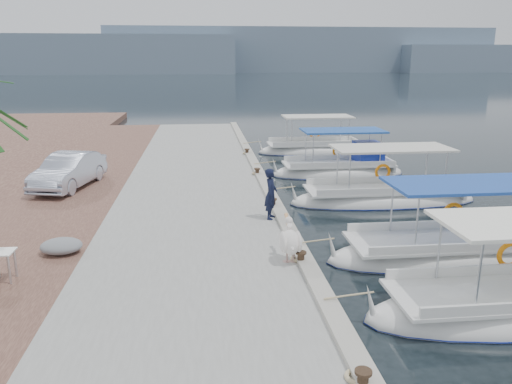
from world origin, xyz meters
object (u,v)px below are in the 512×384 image
Objects in this scene: fishing_caique_d at (340,171)px; fishing_caique_c at (383,199)px; fisherman at (271,194)px; parked_car at (69,171)px; fishing_caique_e at (314,151)px; pelican at (290,241)px; fishing_caique_b at (459,254)px.

fishing_caique_c is at bearing -85.37° from fishing_caique_d.
fisherman reaches higher than parked_car.
pelican is at bearing -104.59° from fishing_caique_e.
fishing_caique_e is (-0.37, 11.02, 0.00)m from fishing_caique_c.
fishing_caique_c is at bearing -88.10° from fishing_caique_e.
parked_car reaches higher than pelican.
fishing_caique_c is at bearing 53.39° from pelican.
fishing_caique_b is 5.55× the size of pelican.
fishing_caique_b is 1.03× the size of fishing_caique_c.
fishing_caique_e is 15.26m from parked_car.
fishing_caique_b reaches higher than parked_car.
fishing_caique_b is at bearing 9.79° from pelican.
fishing_caique_b is at bearing -88.96° from fishing_caique_c.
pelican is (-4.57, -11.65, 0.87)m from fishing_caique_d.
pelican is (-4.98, -6.70, 0.94)m from fishing_caique_c.
fishing_caique_b is 1.86× the size of parked_car.
fishing_caique_c is at bearing 4.65° from parked_car.
fishing_caique_c is 5.98m from fisherman.
pelican is (-4.61, -17.72, 0.94)m from fishing_caique_e.
fishing_caique_c is 1.16× the size of fishing_caique_d.
fishing_caique_e is at bearing 89.66° from fishing_caique_d.
fishing_caique_e is at bearing 91.60° from fishing_caique_b.
pelican is at bearing -170.21° from fishing_caique_b.
fishing_caique_d is (-0.40, 4.95, 0.07)m from fishing_caique_c.
fishing_caique_c is at bearing 91.04° from fishing_caique_b.
fishing_caique_d is 9.32m from fisherman.
fishing_caique_d is 1.57× the size of parked_car.
fishing_caique_b is at bearing -88.40° from fishing_caique_e.
fishing_caique_e is 1.64× the size of parked_car.
fishing_caique_e is 4.13× the size of fisherman.
fishing_caique_b is 10.79m from fishing_caique_d.
pelican is 3.62m from fisherman.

